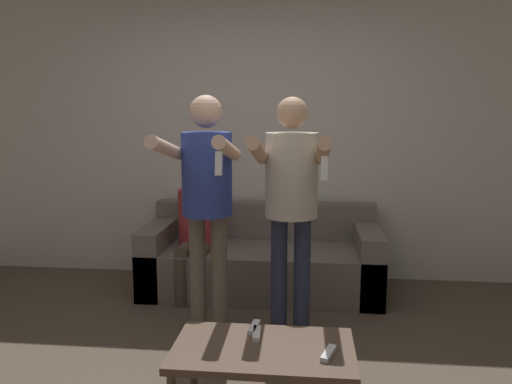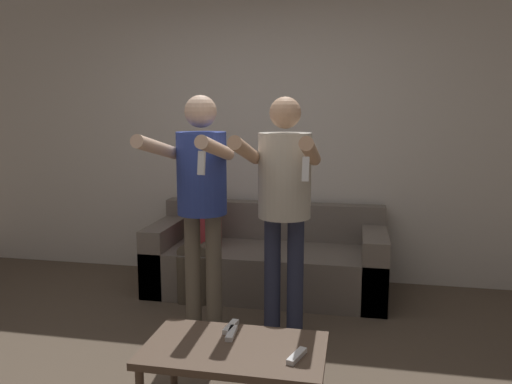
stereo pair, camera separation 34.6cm
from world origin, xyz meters
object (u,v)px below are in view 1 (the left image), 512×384
object	(u,v)px
person_seated	(196,224)
remote_far	(254,327)
coffee_table	(263,356)
person_standing_right	(291,191)
remote_near	(328,353)
remote_mid	(257,334)
person_standing_left	(206,188)
couch	(262,261)

from	to	relation	value
person_seated	remote_far	world-z (taller)	person_seated
person_seated	coffee_table	xyz separation A→B (m)	(0.73, -1.78, -0.23)
coffee_table	person_standing_right	bearing A→B (deg)	84.53
person_seated	coffee_table	distance (m)	1.94
person_seated	remote_near	bearing A→B (deg)	-60.70
person_seated	remote_mid	distance (m)	1.81
person_standing_left	remote_mid	size ratio (longest dim) A/B	10.86
person_seated	remote_mid	world-z (taller)	person_seated
person_seated	couch	bearing A→B (deg)	16.52
person_standing_left	remote_near	xyz separation A→B (m)	(0.77, -1.03, -0.60)
coffee_table	remote_near	world-z (taller)	remote_near
remote_near	person_standing_left	bearing A→B (deg)	126.69
person_standing_right	person_seated	bearing A→B (deg)	135.62
coffee_table	remote_far	distance (m)	0.21
person_standing_left	remote_near	size ratio (longest dim) A/B	10.72
remote_far	person_standing_right	bearing A→B (deg)	78.68
person_seated	person_standing_right	bearing A→B (deg)	-44.38
couch	remote_far	world-z (taller)	couch
coffee_table	remote_far	xyz separation A→B (m)	(-0.06, 0.19, 0.06)
couch	coffee_table	size ratio (longest dim) A/B	2.31
person_standing_left	coffee_table	world-z (taller)	person_standing_left
person_standing_right	person_seated	xyz separation A→B (m)	(-0.82, 0.80, -0.42)
person_seated	coffee_table	world-z (taller)	person_seated
remote_near	remote_far	distance (m)	0.44
couch	person_standing_left	world-z (taller)	person_standing_left
coffee_table	remote_mid	size ratio (longest dim) A/B	5.71
person_standing_left	coffee_table	distance (m)	1.26
person_standing_left	remote_mid	world-z (taller)	person_standing_left
remote_near	remote_far	bearing A→B (deg)	146.62
person_seated	remote_mid	size ratio (longest dim) A/B	7.43
coffee_table	remote_mid	xyz separation A→B (m)	(-0.04, 0.11, 0.06)
couch	coffee_table	distance (m)	1.95
couch	remote_mid	distance (m)	1.84
couch	remote_far	distance (m)	1.77
remote_near	remote_mid	bearing A→B (deg)	153.89
person_standing_left	couch	bearing A→B (deg)	73.84
person_standing_right	remote_far	xyz separation A→B (m)	(-0.16, -0.79, -0.59)
remote_near	coffee_table	bearing A→B (deg)	169.10
remote_near	remote_far	world-z (taller)	same
remote_mid	remote_near	bearing A→B (deg)	-26.11
person_standing_right	remote_far	size ratio (longest dim) A/B	10.67
person_seated	remote_far	size ratio (longest dim) A/B	7.36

